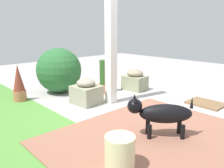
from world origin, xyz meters
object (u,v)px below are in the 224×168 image
at_px(round_shrub, 59,70).
at_px(terracotta_pot_tall, 104,81).
at_px(stone_planter_nearest, 135,80).
at_px(terracotta_pot_spiky, 19,84).
at_px(doormat, 206,103).
at_px(ceramic_urn, 120,153).
at_px(dog, 161,113).
at_px(porch_pillar, 111,39).
at_px(stone_planter_mid, 86,92).

xyz_separation_m(round_shrub, terracotta_pot_tall, (-0.65, -0.63, -0.21)).
distance_m(stone_planter_nearest, round_shrub, 1.59).
height_order(stone_planter_nearest, terracotta_pot_tall, terracotta_pot_tall).
bearing_deg(terracotta_pot_spiky, round_shrub, -88.54).
relative_size(round_shrub, doormat, 1.56).
bearing_deg(round_shrub, ceramic_urn, 160.09).
bearing_deg(ceramic_urn, dog, -81.48).
bearing_deg(dog, porch_pillar, -19.25).
distance_m(stone_planter_mid, doormat, 2.08).
relative_size(stone_planter_nearest, terracotta_pot_spiky, 0.74).
distance_m(terracotta_pot_tall, ceramic_urn, 2.62).
height_order(terracotta_pot_spiky, dog, terracotta_pot_spiky).
distance_m(porch_pillar, stone_planter_nearest, 1.33).
distance_m(stone_planter_mid, ceramic_urn, 1.97).
xyz_separation_m(stone_planter_mid, doormat, (-1.46, -1.47, -0.19)).
relative_size(porch_pillar, round_shrub, 2.45).
xyz_separation_m(terracotta_pot_spiky, ceramic_urn, (-2.68, 0.15, -0.15)).
xyz_separation_m(stone_planter_mid, round_shrub, (0.96, -0.05, 0.25)).
height_order(porch_pillar, doormat, porch_pillar).
bearing_deg(porch_pillar, doormat, -137.37).
height_order(porch_pillar, dog, porch_pillar).
relative_size(stone_planter_mid, terracotta_pot_tall, 0.72).
height_order(dog, ceramic_urn, dog).
distance_m(terracotta_pot_spiky, dog, 2.65).
bearing_deg(porch_pillar, dog, 160.75).
distance_m(stone_planter_nearest, terracotta_pot_tall, 0.69).
height_order(terracotta_pot_spiky, ceramic_urn, terracotta_pot_spiky).
bearing_deg(doormat, dog, 95.86).
bearing_deg(dog, doormat, -84.14).
bearing_deg(doormat, terracotta_pot_tall, 23.94).
bearing_deg(terracotta_pot_tall, terracotta_pot_spiky, 66.91).
distance_m(stone_planter_mid, terracotta_pot_spiky, 1.23).
bearing_deg(terracotta_pot_tall, stone_planter_mid, 114.98).
bearing_deg(ceramic_urn, porch_pillar, -40.76).
bearing_deg(dog, stone_planter_nearest, -40.95).
bearing_deg(terracotta_pot_spiky, porch_pillar, -136.19).
bearing_deg(ceramic_urn, doormat, -83.24).
xyz_separation_m(porch_pillar, ceramic_urn, (-1.49, 1.29, -0.93)).
height_order(porch_pillar, terracotta_pot_tall, porch_pillar).
height_order(round_shrub, terracotta_pot_spiky, round_shrub).
bearing_deg(ceramic_urn, stone_planter_nearest, -51.72).
bearing_deg(dog, terracotta_pot_tall, -22.56).
distance_m(porch_pillar, terracotta_pot_tall, 1.08).
height_order(porch_pillar, stone_planter_mid, porch_pillar).
relative_size(dog, doormat, 1.12).
bearing_deg(stone_planter_nearest, round_shrub, 52.97).
height_order(terracotta_pot_tall, terracotta_pot_spiky, terracotta_pot_tall).
height_order(stone_planter_nearest, round_shrub, round_shrub).
relative_size(stone_planter_mid, terracotta_pot_spiky, 0.73).
bearing_deg(porch_pillar, terracotta_pot_tall, -29.97).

